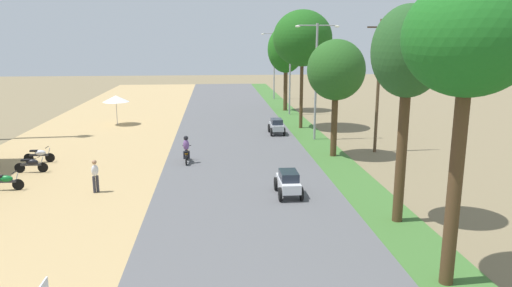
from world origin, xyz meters
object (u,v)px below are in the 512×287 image
(utility_pole_near, at_px, (378,84))
(pedestrian_on_shoulder, at_px, (95,174))
(median_tree_second, at_px, (408,55))
(streetlamp_near, at_px, (316,74))
(parked_motorbike_fourth, at_px, (31,164))
(streetlamp_mid, at_px, (290,70))
(streetlamp_far, at_px, (274,61))
(car_sedan_white, at_px, (288,182))
(car_sedan_silver, at_px, (276,126))
(median_tree_fourth, at_px, (302,38))
(parked_motorbike_fifth, at_px, (39,154))
(median_tree_nearest, at_px, (468,41))
(parked_motorbike_third, at_px, (5,181))
(median_tree_third, at_px, (336,71))
(vendor_umbrella, at_px, (116,99))
(median_tree_fifth, at_px, (286,50))
(motorbike_ahead_second, at_px, (186,150))

(utility_pole_near, bearing_deg, pedestrian_on_shoulder, -156.08)
(median_tree_second, distance_m, streetlamp_near, 16.22)
(parked_motorbike_fourth, bearing_deg, streetlamp_near, 23.00)
(streetlamp_near, distance_m, streetlamp_mid, 11.88)
(streetlamp_far, bearing_deg, car_sedan_white, -96.07)
(parked_motorbike_fourth, xyz_separation_m, car_sedan_silver, (14.92, 9.55, 0.19))
(streetlamp_far, bearing_deg, streetlamp_mid, -90.00)
(median_tree_fourth, relative_size, streetlamp_far, 1.19)
(parked_motorbike_fifth, relative_size, median_tree_nearest, 0.20)
(parked_motorbike_third, xyz_separation_m, median_tree_second, (17.62, -5.51, 6.19))
(car_sedan_silver, bearing_deg, median_tree_third, -69.55)
(parked_motorbike_fifth, distance_m, median_tree_third, 18.61)
(parked_motorbike_third, xyz_separation_m, parked_motorbike_fifth, (-0.25, 5.43, 0.00))
(vendor_umbrella, xyz_separation_m, car_sedan_silver, (13.14, -5.32, -1.57))
(median_tree_fifth, bearing_deg, utility_pole_near, -80.13)
(median_tree_second, relative_size, streetlamp_far, 1.07)
(median_tree_fourth, bearing_deg, median_tree_nearest, -90.40)
(parked_motorbike_third, distance_m, motorbike_ahead_second, 9.68)
(median_tree_fifth, distance_m, streetlamp_far, 9.73)
(median_tree_third, xyz_separation_m, median_tree_fifth, (-0.17, 19.55, 0.81))
(median_tree_fourth, xyz_separation_m, streetlamp_near, (0.19, -4.62, -2.51))
(parked_motorbike_third, height_order, streetlamp_mid, streetlamp_mid)
(pedestrian_on_shoulder, xyz_separation_m, median_tree_third, (13.23, 6.20, 4.45))
(car_sedan_white, height_order, car_sedan_silver, same)
(median_tree_second, relative_size, median_tree_fifth, 1.00)
(median_tree_second, bearing_deg, car_sedan_white, 138.24)
(parked_motorbike_fourth, bearing_deg, median_tree_nearest, -38.78)
(median_tree_fifth, distance_m, car_sedan_white, 27.87)
(median_tree_fourth, relative_size, streetlamp_near, 1.15)
(median_tree_second, bearing_deg, parked_motorbike_fourth, 153.63)
(median_tree_nearest, relative_size, car_sedan_silver, 3.96)
(parked_motorbike_third, distance_m, parked_motorbike_fifth, 5.43)
(pedestrian_on_shoulder, height_order, streetlamp_far, streetlamp_far)
(pedestrian_on_shoulder, height_order, utility_pole_near, utility_pole_near)
(car_sedan_white, bearing_deg, median_tree_fourth, 77.81)
(streetlamp_far, height_order, utility_pole_near, utility_pole_near)
(median_tree_third, bearing_deg, parked_motorbike_fifth, -179.72)
(streetlamp_mid, relative_size, motorbike_ahead_second, 4.14)
(utility_pole_near, bearing_deg, parked_motorbike_fifth, -176.97)
(pedestrian_on_shoulder, height_order, motorbike_ahead_second, motorbike_ahead_second)
(parked_motorbike_fourth, height_order, median_tree_fourth, median_tree_fourth)
(parked_motorbike_fifth, distance_m, streetlamp_near, 19.03)
(parked_motorbike_third, relative_size, streetlamp_mid, 0.24)
(parked_motorbike_third, bearing_deg, car_sedan_white, -8.25)
(car_sedan_white, bearing_deg, pedestrian_on_shoulder, 171.94)
(parked_motorbike_third, bearing_deg, streetlamp_mid, 51.97)
(parked_motorbike_fifth, xyz_separation_m, median_tree_fourth, (17.63, 9.78, 6.79))
(utility_pole_near, relative_size, car_sedan_white, 3.77)
(parked_motorbike_fourth, relative_size, streetlamp_far, 0.22)
(vendor_umbrella, xyz_separation_m, motorbike_ahead_second, (6.66, -13.52, -1.45))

